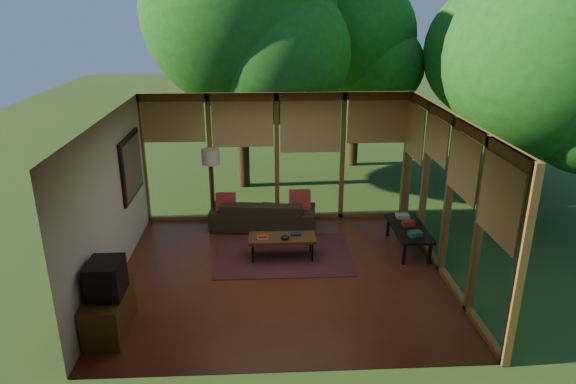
{
  "coord_description": "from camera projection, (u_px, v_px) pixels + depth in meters",
  "views": [
    {
      "loc": [
        -0.3,
        -7.77,
        4.32
      ],
      "look_at": [
        0.14,
        0.7,
        1.24
      ],
      "focal_mm": 32.0,
      "sensor_mm": 36.0,
      "label": 1
    }
  ],
  "objects": [
    {
      "name": "tree_ne",
      "position": [
        357.0,
        36.0,
        13.77
      ],
      "size": [
        3.14,
        3.14,
        5.15
      ],
      "color": "#3C2915",
      "rests_on": "ground"
    },
    {
      "name": "pillow_right",
      "position": [
        300.0,
        201.0,
        10.43
      ],
      "size": [
        0.43,
        0.23,
        0.45
      ],
      "primitive_type": "cube",
      "rotation": [
        -0.21,
        0.0,
        0.0
      ],
      "color": "maroon",
      "rests_on": "sofa"
    },
    {
      "name": "window_wall_back",
      "position": [
        277.0,
        158.0,
        10.67
      ],
      "size": [
        5.5,
        0.12,
        2.7
      ],
      "primitive_type": "cube",
      "color": "brown",
      "rests_on": "ground"
    },
    {
      "name": "side_console",
      "position": [
        409.0,
        229.0,
        9.55
      ],
      "size": [
        0.6,
        1.4,
        0.46
      ],
      "color": "black",
      "rests_on": "floor"
    },
    {
      "name": "coffee_table",
      "position": [
        282.0,
        238.0,
        9.21
      ],
      "size": [
        1.2,
        0.5,
        0.43
      ],
      "color": "#543716",
      "rests_on": "floor"
    },
    {
      "name": "exterior_lawn",
      "position": [
        517.0,
        147.0,
        16.69
      ],
      "size": [
        40.0,
        40.0,
        0.0
      ],
      "primitive_type": "plane",
      "color": "#30551F",
      "rests_on": "ground"
    },
    {
      "name": "tree_far",
      "position": [
        494.0,
        52.0,
        12.7
      ],
      "size": [
        3.4,
        3.4,
        4.95
      ],
      "color": "#3C2915",
      "rests_on": "ground"
    },
    {
      "name": "console_book_c",
      "position": [
        403.0,
        216.0,
        9.95
      ],
      "size": [
        0.25,
        0.18,
        0.07
      ],
      "primitive_type": "cube",
      "rotation": [
        0.0,
        0.0,
        0.02
      ],
      "color": "beige",
      "rests_on": "side_console"
    },
    {
      "name": "wall_front",
      "position": [
        290.0,
        277.0,
        5.97
      ],
      "size": [
        5.5,
        0.04,
        2.7
      ],
      "primitive_type": "cube",
      "color": "silver",
      "rests_on": "ground"
    },
    {
      "name": "floor_lamp",
      "position": [
        211.0,
        161.0,
        10.23
      ],
      "size": [
        0.36,
        0.36,
        1.65
      ],
      "color": "black",
      "rests_on": "floor"
    },
    {
      "name": "ct_bowl",
      "position": [
        285.0,
        237.0,
        9.1
      ],
      "size": [
        0.16,
        0.16,
        0.07
      ],
      "primitive_type": "ellipsoid",
      "color": "black",
      "rests_on": "coffee_table"
    },
    {
      "name": "console_book_a",
      "position": [
        415.0,
        234.0,
        9.15
      ],
      "size": [
        0.26,
        0.22,
        0.08
      ],
      "primitive_type": "cube",
      "rotation": [
        0.0,
        0.0,
        0.24
      ],
      "color": "#2D504A",
      "rests_on": "side_console"
    },
    {
      "name": "wall_painting",
      "position": [
        131.0,
        166.0,
        9.43
      ],
      "size": [
        0.06,
        1.35,
        1.15
      ],
      "color": "black",
      "rests_on": "wall_left"
    },
    {
      "name": "floor",
      "position": [
        282.0,
        274.0,
        8.78
      ],
      "size": [
        5.5,
        5.5,
        0.0
      ],
      "primitive_type": "plane",
      "color": "brown",
      "rests_on": "ground"
    },
    {
      "name": "tree_nw",
      "position": [
        239.0,
        10.0,
        11.75
      ],
      "size": [
        4.54,
        4.54,
        6.5
      ],
      "color": "#3C2915",
      "rests_on": "ground"
    },
    {
      "name": "rug",
      "position": [
        283.0,
        255.0,
        9.45
      ],
      "size": [
        2.47,
        1.75,
        0.01
      ],
      "primitive_type": "cube",
      "color": "maroon",
      "rests_on": "floor"
    },
    {
      "name": "ceiling",
      "position": [
        281.0,
        118.0,
        7.86
      ],
      "size": [
        5.5,
        5.5,
        0.0
      ],
      "primitive_type": "plane",
      "rotation": [
        3.14,
        0.0,
        0.0
      ],
      "color": "silver",
      "rests_on": "ground"
    },
    {
      "name": "television",
      "position": [
        106.0,
        278.0,
        6.94
      ],
      "size": [
        0.45,
        0.55,
        0.5
      ],
      "primitive_type": "cube",
      "color": "black",
      "rests_on": "media_cabinet"
    },
    {
      "name": "tree_se",
      "position": [
        546.0,
        59.0,
        9.41
      ],
      "size": [
        3.73,
        3.73,
        5.28
      ],
      "color": "#3C2915",
      "rests_on": "ground"
    },
    {
      "name": "ct_book_lower",
      "position": [
        263.0,
        238.0,
        9.13
      ],
      "size": [
        0.2,
        0.16,
        0.03
      ],
      "primitive_type": "cube",
      "rotation": [
        0.0,
        0.0,
        0.09
      ],
      "color": "beige",
      "rests_on": "coffee_table"
    },
    {
      "name": "ct_book_side",
      "position": [
        296.0,
        234.0,
        9.28
      ],
      "size": [
        0.19,
        0.15,
        0.03
      ],
      "primitive_type": "cube",
      "rotation": [
        0.0,
        0.0,
        -0.04
      ],
      "color": "black",
      "rests_on": "coffee_table"
    },
    {
      "name": "sofa",
      "position": [
        263.0,
        213.0,
        10.54
      ],
      "size": [
        2.2,
        1.07,
        0.62
      ],
      "primitive_type": "imported",
      "rotation": [
        0.0,
        0.0,
        3.03
      ],
      "color": "#34291A",
      "rests_on": "floor"
    },
    {
      "name": "wall_left",
      "position": [
        110.0,
        204.0,
        8.19
      ],
      "size": [
        0.04,
        5.0,
        2.7
      ],
      "primitive_type": "cube",
      "color": "silver",
      "rests_on": "ground"
    },
    {
      "name": "window_wall_right",
      "position": [
        448.0,
        197.0,
        8.45
      ],
      "size": [
        0.12,
        5.0,
        2.7
      ],
      "primitive_type": "cube",
      "color": "brown",
      "rests_on": "ground"
    },
    {
      "name": "media_cabinet",
      "position": [
        109.0,
        313.0,
        7.13
      ],
      "size": [
        0.5,
        1.0,
        0.6
      ],
      "primitive_type": "cube",
      "color": "#543716",
      "rests_on": "floor"
    },
    {
      "name": "ct_book_upper",
      "position": [
        263.0,
        236.0,
        9.12
      ],
      "size": [
        0.18,
        0.14,
        0.03
      ],
      "primitive_type": "cube",
      "rotation": [
        0.0,
        0.0,
        0.12
      ],
      "color": "#9A2D16",
      "rests_on": "coffee_table"
    },
    {
      "name": "console_book_b",
      "position": [
        408.0,
        223.0,
        9.57
      ],
      "size": [
        0.23,
        0.18,
        0.1
      ],
      "primitive_type": "cube",
      "rotation": [
        0.0,
        0.0,
        0.11
      ],
      "color": "#9A2D16",
      "rests_on": "side_console"
    },
    {
      "name": "pillow_left",
      "position": [
        226.0,
        203.0,
        10.36
      ],
      "size": [
        0.4,
        0.21,
        0.42
      ],
      "primitive_type": "cube",
      "rotation": [
        -0.21,
        0.0,
        0.0
      ],
      "color": "maroon",
      "rests_on": "sofa"
    }
  ]
}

